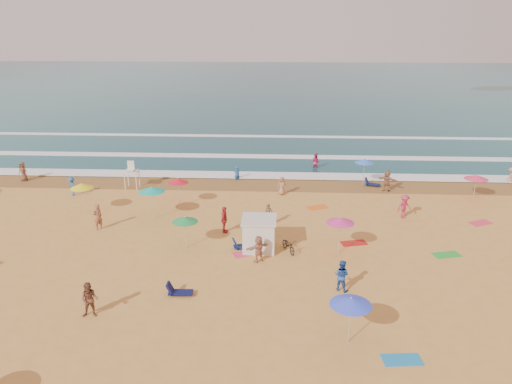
{
  "coord_description": "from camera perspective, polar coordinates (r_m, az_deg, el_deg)",
  "views": [
    {
      "loc": [
        1.57,
        -30.28,
        13.97
      ],
      "look_at": [
        -0.26,
        6.0,
        1.5
      ],
      "focal_mm": 35.0,
      "sensor_mm": 36.0,
      "label": 1
    }
  ],
  "objects": [
    {
      "name": "lifeguard_stand",
      "position": [
        45.06,
        -14.0,
        1.71
      ],
      "size": [
        1.2,
        1.2,
        2.1
      ],
      "primitive_type": null,
      "color": "white",
      "rests_on": "ground"
    },
    {
      "name": "cabana",
      "position": [
        32.06,
        0.35,
        -4.91
      ],
      "size": [
        2.0,
        2.0,
        2.0
      ],
      "primitive_type": "cube",
      "color": "silver",
      "rests_on": "ground"
    },
    {
      "name": "ground",
      "position": [
        33.38,
        -0.07,
        -5.79
      ],
      "size": [
        220.0,
        220.0,
        0.0
      ],
      "primitive_type": "plane",
      "color": "gold",
      "rests_on": "ground"
    },
    {
      "name": "beach_umbrellas",
      "position": [
        33.01,
        5.18,
        -2.11
      ],
      "size": [
        63.16,
        31.33,
        0.78
      ],
      "color": "#3471EE",
      "rests_on": "ground"
    },
    {
      "name": "beachgoers",
      "position": [
        37.24,
        2.02,
        -1.7
      ],
      "size": [
        45.72,
        28.04,
        2.15
      ],
      "color": "#BC2F32",
      "rests_on": "ground"
    },
    {
      "name": "bicycle",
      "position": [
        32.0,
        3.74,
        -6.09
      ],
      "size": [
        1.25,
        1.81,
        0.9
      ],
      "primitive_type": "imported",
      "rotation": [
        0.0,
        0.0,
        0.43
      ],
      "color": "black",
      "rests_on": "ground"
    },
    {
      "name": "surf_foam",
      "position": [
        53.45,
        1.11,
        3.9
      ],
      "size": [
        200.0,
        18.7,
        0.05
      ],
      "color": "white",
      "rests_on": "ground"
    },
    {
      "name": "ocean",
      "position": [
        115.14,
        2.13,
        11.96
      ],
      "size": [
        220.0,
        140.0,
        0.18
      ],
      "primitive_type": "cube",
      "color": "#0C4756",
      "rests_on": "ground"
    },
    {
      "name": "cabana_roof",
      "position": [
        31.65,
        0.35,
        -3.16
      ],
      "size": [
        2.2,
        2.2,
        0.12
      ],
      "primitive_type": "cube",
      "color": "silver",
      "rests_on": "cabana"
    },
    {
      "name": "towels",
      "position": [
        30.62,
        0.83,
        -8.16
      ],
      "size": [
        39.02,
        22.08,
        0.03
      ],
      "color": "red",
      "rests_on": "ground"
    },
    {
      "name": "loungers",
      "position": [
        33.21,
        19.93,
        -6.83
      ],
      "size": [
        61.22,
        24.37,
        0.34
      ],
      "color": "#101A53",
      "rests_on": "ground"
    },
    {
      "name": "wet_sand",
      "position": [
        45.03,
        0.75,
        0.88
      ],
      "size": [
        220.0,
        220.0,
        0.0
      ],
      "primitive_type": "plane",
      "color": "olive",
      "rests_on": "ground"
    }
  ]
}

